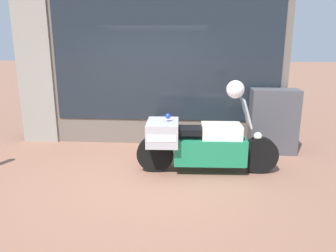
% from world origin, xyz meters
% --- Properties ---
extents(ground_plane, '(60.00, 60.00, 0.00)m').
position_xyz_m(ground_plane, '(0.00, 0.00, 0.00)').
color(ground_plane, '#8E604C').
extents(shop_building, '(5.66, 0.55, 4.15)m').
position_xyz_m(shop_building, '(-0.36, 2.00, 2.08)').
color(shop_building, '#6B6056').
rests_on(shop_building, ground).
extents(window_display, '(4.45, 0.30, 2.02)m').
position_xyz_m(window_display, '(0.31, 2.03, 0.48)').
color(window_display, slate).
rests_on(window_display, ground).
extents(paramedic_motorcycle, '(2.39, 0.73, 1.28)m').
position_xyz_m(paramedic_motorcycle, '(1.00, 0.29, 0.52)').
color(paramedic_motorcycle, black).
rests_on(paramedic_motorcycle, ground).
extents(utility_cabinet, '(0.91, 0.44, 1.28)m').
position_xyz_m(utility_cabinet, '(2.50, 1.42, 0.64)').
color(utility_cabinet, '#4C4C51').
rests_on(utility_cabinet, ground).
extents(white_helmet, '(0.29, 0.29, 0.29)m').
position_xyz_m(white_helmet, '(1.58, 0.32, 1.43)').
color(white_helmet, white).
rests_on(white_helmet, paramedic_motorcycle).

